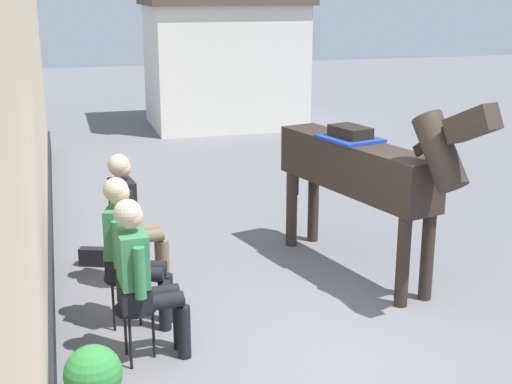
{
  "coord_description": "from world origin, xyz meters",
  "views": [
    {
      "loc": [
        -2.2,
        -5.15,
        2.96
      ],
      "look_at": [
        -0.4,
        1.2,
        1.05
      ],
      "focal_mm": 49.72,
      "sensor_mm": 36.0,
      "label": 1
    }
  ],
  "objects_px": {
    "seated_visitor_near": "(141,272)",
    "seated_visitor_far": "(130,213)",
    "saddled_horse_center": "(363,169)",
    "seated_visitor_middle": "(128,245)",
    "satchel_bag": "(92,257)"
  },
  "relations": [
    {
      "from": "seated_visitor_near",
      "to": "seated_visitor_far",
      "type": "relative_size",
      "value": 1.0
    },
    {
      "from": "seated_visitor_middle",
      "to": "saddled_horse_center",
      "type": "relative_size",
      "value": 0.47
    },
    {
      "from": "seated_visitor_near",
      "to": "seated_visitor_middle",
      "type": "xyz_separation_m",
      "value": [
        -0.03,
        0.65,
        0.0
      ]
    },
    {
      "from": "seated_visitor_near",
      "to": "seated_visitor_far",
      "type": "distance_m",
      "value": 1.58
    },
    {
      "from": "seated_visitor_far",
      "to": "saddled_horse_center",
      "type": "bearing_deg",
      "value": -8.82
    },
    {
      "from": "saddled_horse_center",
      "to": "seated_visitor_far",
      "type": "bearing_deg",
      "value": 171.18
    },
    {
      "from": "seated_visitor_near",
      "to": "seated_visitor_far",
      "type": "bearing_deg",
      "value": 87.22
    },
    {
      "from": "seated_visitor_near",
      "to": "seated_visitor_middle",
      "type": "relative_size",
      "value": 1.0
    },
    {
      "from": "seated_visitor_near",
      "to": "seated_visitor_far",
      "type": "xyz_separation_m",
      "value": [
        0.08,
        1.58,
        0.0
      ]
    },
    {
      "from": "saddled_horse_center",
      "to": "satchel_bag",
      "type": "xyz_separation_m",
      "value": [
        -2.74,
        1.01,
        -1.06
      ]
    },
    {
      "from": "seated_visitor_middle",
      "to": "seated_visitor_far",
      "type": "bearing_deg",
      "value": 83.21
    },
    {
      "from": "seated_visitor_near",
      "to": "saddled_horse_center",
      "type": "distance_m",
      "value": 2.76
    },
    {
      "from": "satchel_bag",
      "to": "saddled_horse_center",
      "type": "bearing_deg",
      "value": 0.65
    },
    {
      "from": "saddled_horse_center",
      "to": "satchel_bag",
      "type": "distance_m",
      "value": 3.11
    },
    {
      "from": "seated_visitor_middle",
      "to": "seated_visitor_near",
      "type": "bearing_deg",
      "value": -87.04
    }
  ]
}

